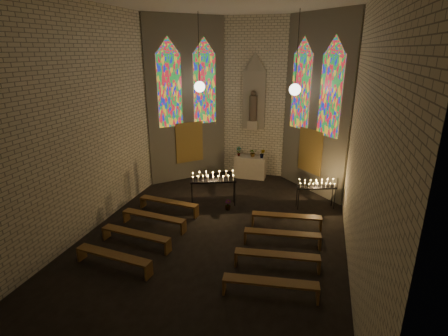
{
  "coord_description": "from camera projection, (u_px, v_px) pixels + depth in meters",
  "views": [
    {
      "loc": [
        2.94,
        -9.5,
        5.65
      ],
      "look_at": [
        0.03,
        0.88,
        1.96
      ],
      "focal_mm": 28.0,
      "sensor_mm": 36.0,
      "label": 1
    }
  ],
  "objects": [
    {
      "name": "altar",
      "position": [
        250.0,
        167.0,
        16.04
      ],
      "size": [
        1.4,
        0.6,
        1.0
      ],
      "primitive_type": "cube",
      "color": "beige",
      "rests_on": "ground"
    },
    {
      "name": "room",
      "position": [
        241.0,
        103.0,
        13.1
      ],
      "size": [
        8.22,
        12.43,
        7.0
      ],
      "color": "beige",
      "rests_on": "ground"
    },
    {
      "name": "pew_left_1",
      "position": [
        154.0,
        217.0,
        11.57
      ],
      "size": [
        2.3,
        0.58,
        0.44
      ],
      "rotation": [
        0.0,
        0.0,
        -0.12
      ],
      "color": "brown",
      "rests_on": "ground"
    },
    {
      "name": "votive_stand_right",
      "position": [
        317.0,
        185.0,
        12.81
      ],
      "size": [
        1.47,
        0.76,
        1.05
      ],
      "rotation": [
        0.0,
        0.0,
        0.31
      ],
      "color": "black",
      "rests_on": "ground"
    },
    {
      "name": "pew_left_3",
      "position": [
        113.0,
        257.0,
        9.38
      ],
      "size": [
        2.3,
        0.58,
        0.44
      ],
      "rotation": [
        0.0,
        0.0,
        -0.12
      ],
      "color": "brown",
      "rests_on": "ground"
    },
    {
      "name": "floor",
      "position": [
        216.0,
        234.0,
        11.23
      ],
      "size": [
        12.0,
        12.0,
        0.0
      ],
      "primitive_type": "plane",
      "color": "black",
      "rests_on": "ground"
    },
    {
      "name": "pew_right_0",
      "position": [
        286.0,
        217.0,
        11.58
      ],
      "size": [
        2.3,
        0.58,
        0.44
      ],
      "rotation": [
        0.0,
        0.0,
        0.12
      ],
      "color": "brown",
      "rests_on": "ground"
    },
    {
      "name": "votive_stand_left",
      "position": [
        213.0,
        179.0,
        12.99
      ],
      "size": [
        1.74,
        0.99,
        1.25
      ],
      "rotation": [
        0.0,
        0.0,
        0.37
      ],
      "color": "black",
      "rests_on": "ground"
    },
    {
      "name": "flower_vase_left",
      "position": [
        239.0,
        151.0,
        15.92
      ],
      "size": [
        0.24,
        0.17,
        0.44
      ],
      "primitive_type": "imported",
      "rotation": [
        0.0,
        0.0,
        0.04
      ],
      "color": "#4C723F",
      "rests_on": "altar"
    },
    {
      "name": "pew_right_2",
      "position": [
        277.0,
        256.0,
        9.39
      ],
      "size": [
        2.3,
        0.58,
        0.44
      ],
      "rotation": [
        0.0,
        0.0,
        0.12
      ],
      "color": "brown",
      "rests_on": "ground"
    },
    {
      "name": "pew_right_3",
      "position": [
        270.0,
        284.0,
        8.3
      ],
      "size": [
        2.3,
        0.58,
        0.44
      ],
      "rotation": [
        0.0,
        0.0,
        0.12
      ],
      "color": "brown",
      "rests_on": "ground"
    },
    {
      "name": "aisle_flower_pot",
      "position": [
        228.0,
        205.0,
        12.88
      ],
      "size": [
        0.27,
        0.27,
        0.39
      ],
      "primitive_type": "imported",
      "rotation": [
        0.0,
        0.0,
        0.3
      ],
      "color": "#4C723F",
      "rests_on": "ground"
    },
    {
      "name": "pew_left_2",
      "position": [
        136.0,
        235.0,
        10.47
      ],
      "size": [
        2.3,
        0.58,
        0.44
      ],
      "rotation": [
        0.0,
        0.0,
        -0.12
      ],
      "color": "brown",
      "rests_on": "ground"
    },
    {
      "name": "flower_vase_center",
      "position": [
        253.0,
        153.0,
        15.84
      ],
      "size": [
        0.44,
        0.41,
        0.38
      ],
      "primitive_type": "imported",
      "rotation": [
        0.0,
        0.0,
        0.4
      ],
      "color": "#4C723F",
      "rests_on": "altar"
    },
    {
      "name": "pew_right_1",
      "position": [
        282.0,
        235.0,
        10.49
      ],
      "size": [
        2.3,
        0.58,
        0.44
      ],
      "rotation": [
        0.0,
        0.0,
        0.12
      ],
      "color": "brown",
      "rests_on": "ground"
    },
    {
      "name": "pew_left_0",
      "position": [
        169.0,
        203.0,
        12.66
      ],
      "size": [
        2.3,
        0.58,
        0.44
      ],
      "rotation": [
        0.0,
        0.0,
        -0.12
      ],
      "color": "brown",
      "rests_on": "ground"
    },
    {
      "name": "flower_vase_right",
      "position": [
        262.0,
        154.0,
        15.61
      ],
      "size": [
        0.25,
        0.21,
        0.42
      ],
      "primitive_type": "imported",
      "rotation": [
        0.0,
        0.0,
        -0.13
      ],
      "color": "#4C723F",
      "rests_on": "altar"
    }
  ]
}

